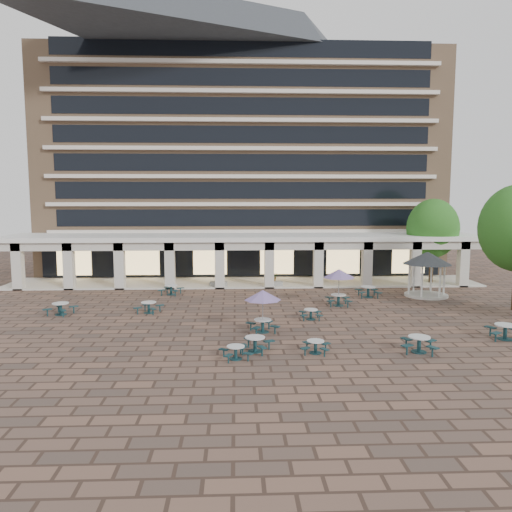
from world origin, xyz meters
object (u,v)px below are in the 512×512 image
(picnic_table_3, at_px, (505,330))
(gazebo, at_px, (427,263))
(planter_right, at_px, (274,281))
(picnic_table_2, at_px, (316,346))
(planter_left, at_px, (219,282))
(picnic_table_1, at_px, (255,343))

(picnic_table_3, bearing_deg, gazebo, 103.97)
(picnic_table_3, height_order, planter_right, planter_right)
(picnic_table_2, relative_size, planter_right, 1.12)
(picnic_table_3, height_order, gazebo, gazebo)
(picnic_table_2, relative_size, planter_left, 1.12)
(picnic_table_2, distance_m, gazebo, 17.96)
(picnic_table_1, distance_m, gazebo, 19.68)
(gazebo, xyz_separation_m, planter_right, (-11.67, 4.59, -2.13))
(picnic_table_2, distance_m, planter_right, 18.62)
(picnic_table_1, bearing_deg, gazebo, 65.67)
(picnic_table_1, distance_m, planter_left, 18.40)
(picnic_table_2, bearing_deg, planter_left, 120.01)
(picnic_table_2, height_order, gazebo, gazebo)
(picnic_table_1, distance_m, picnic_table_3, 13.88)
(picnic_table_3, xyz_separation_m, planter_left, (-16.23, 16.61, -0.03))
(picnic_table_1, relative_size, picnic_table_3, 0.95)
(planter_left, bearing_deg, picnic_table_1, -82.35)
(planter_left, bearing_deg, planter_right, 0.00)
(picnic_table_3, distance_m, planter_right, 20.16)
(planter_right, bearing_deg, picnic_table_1, -97.35)
(picnic_table_3, xyz_separation_m, gazebo, (0.23, 12.02, 2.12))
(planter_right, bearing_deg, picnic_table_2, -87.97)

